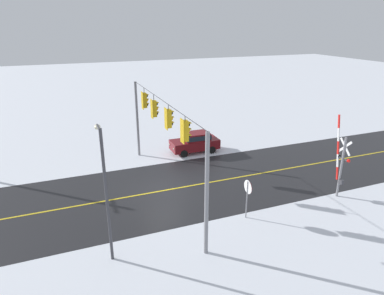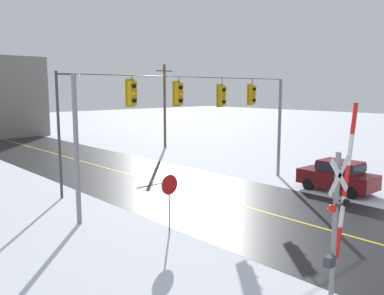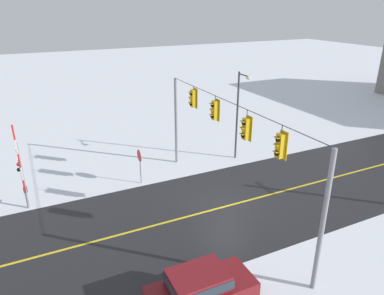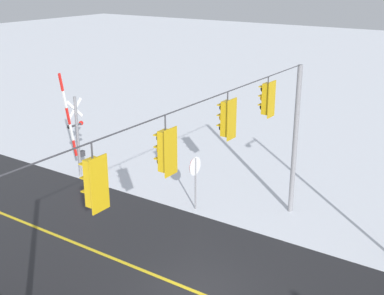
{
  "view_description": "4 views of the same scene",
  "coord_description": "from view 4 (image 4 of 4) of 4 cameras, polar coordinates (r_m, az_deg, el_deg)",
  "views": [
    {
      "loc": [
        -19.73,
        5.75,
        10.61
      ],
      "look_at": [
        -1.26,
        -1.54,
        3.3
      ],
      "focal_mm": 32.03,
      "sensor_mm": 36.0,
      "label": 1
    },
    {
      "loc": [
        -14.45,
        -15.2,
        5.6
      ],
      "look_at": [
        -3.08,
        -2.72,
        3.14
      ],
      "focal_mm": 37.61,
      "sensor_mm": 36.0,
      "label": 2
    },
    {
      "loc": [
        15.17,
        -9.49,
        10.86
      ],
      "look_at": [
        -1.6,
        -1.36,
        3.34
      ],
      "focal_mm": 33.36,
      "sensor_mm": 36.0,
      "label": 3
    },
    {
      "loc": [
        11.27,
        7.34,
        9.58
      ],
      "look_at": [
        -3.79,
        -2.85,
        3.21
      ],
      "focal_mm": 47.22,
      "sensor_mm": 36.0,
      "label": 4
    }
  ],
  "objects": [
    {
      "name": "signal_span",
      "position": [
        14.41,
        0.85,
        -1.72
      ],
      "size": [
        14.2,
        0.47,
        6.22
      ],
      "color": "gray",
      "rests_on": "ground"
    },
    {
      "name": "stop_sign",
      "position": [
        20.99,
        0.35,
        -2.71
      ],
      "size": [
        0.8,
        0.09,
        2.35
      ],
      "color": "gray",
      "rests_on": "ground"
    },
    {
      "name": "ground_plane",
      "position": [
        16.52,
        0.84,
        -16.17
      ],
      "size": [
        160.0,
        160.0,
        0.0
      ],
      "primitive_type": "plane",
      "color": "silver"
    },
    {
      "name": "railroad_crossing",
      "position": [
        24.85,
        -13.01,
        1.89
      ],
      "size": [
        1.35,
        0.31,
        5.24
      ],
      "color": "gray",
      "rests_on": "ground"
    }
  ]
}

